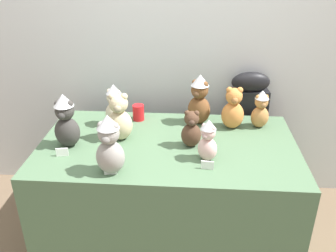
{
  "coord_description": "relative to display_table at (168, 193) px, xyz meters",
  "views": [
    {
      "loc": [
        0.14,
        -1.71,
        1.85
      ],
      "look_at": [
        0.0,
        0.25,
        0.87
      ],
      "focal_mm": 38.8,
      "sensor_mm": 36.0,
      "label": 1
    }
  ],
  "objects": [
    {
      "name": "teddy_bear_cocoa",
      "position": [
        0.14,
        -0.02,
        0.49
      ],
      "size": [
        0.12,
        0.11,
        0.24
      ],
      "rotation": [
        0.0,
        0.0,
        0.02
      ],
      "color": "#4C3323",
      "rests_on": "display_table"
    },
    {
      "name": "teddy_bear_sand",
      "position": [
        -0.3,
        0.04,
        0.52
      ],
      "size": [
        0.17,
        0.15,
        0.31
      ],
      "rotation": [
        0.0,
        0.0,
        0.07
      ],
      "color": "#CCB78E",
      "rests_on": "display_table"
    },
    {
      "name": "teddy_bear_ginger",
      "position": [
        0.41,
        0.25,
        0.51
      ],
      "size": [
        0.15,
        0.13,
        0.29
      ],
      "rotation": [
        0.0,
        0.0,
        0.01
      ],
      "color": "#D17F3D",
      "rests_on": "display_table"
    },
    {
      "name": "name_card_front_right",
      "position": [
        -0.6,
        -0.19,
        0.4
      ],
      "size": [
        0.07,
        0.02,
        0.05
      ],
      "primitive_type": "cube",
      "rotation": [
        0.0,
        0.0,
        0.19
      ],
      "color": "white",
      "rests_on": "display_table"
    },
    {
      "name": "teddy_bear_chestnut",
      "position": [
        0.19,
        0.31,
        0.55
      ],
      "size": [
        0.2,
        0.19,
        0.35
      ],
      "rotation": [
        0.0,
        0.0,
        -0.5
      ],
      "color": "brown",
      "rests_on": "display_table"
    },
    {
      "name": "party_cup_red",
      "position": [
        -0.23,
        0.33,
        0.43
      ],
      "size": [
        0.08,
        0.08,
        0.11
      ],
      "primitive_type": "cylinder",
      "color": "red",
      "rests_on": "display_table"
    },
    {
      "name": "teddy_bear_charcoal",
      "position": [
        -0.6,
        -0.07,
        0.54
      ],
      "size": [
        0.16,
        0.14,
        0.34
      ],
      "rotation": [
        0.0,
        0.0,
        -0.07
      ],
      "color": "#383533",
      "rests_on": "display_table"
    },
    {
      "name": "wall_back",
      "position": [
        0.0,
        0.7,
        0.92
      ],
      "size": [
        7.0,
        0.08,
        2.6
      ],
      "primitive_type": "cube",
      "color": "silver",
      "rests_on": "ground_plane"
    },
    {
      "name": "teddy_bear_blush",
      "position": [
        0.24,
        -0.17,
        0.5
      ],
      "size": [
        0.15,
        0.14,
        0.25
      ],
      "rotation": [
        0.0,
        0.0,
        -0.57
      ],
      "color": "beige",
      "rests_on": "display_table"
    },
    {
      "name": "teddy_bear_ash",
      "position": [
        -0.28,
        -0.34,
        0.54
      ],
      "size": [
        0.17,
        0.15,
        0.34
      ],
      "rotation": [
        0.0,
        0.0,
        -0.1
      ],
      "color": "gray",
      "rests_on": "display_table"
    },
    {
      "name": "name_card_front_middle",
      "position": [
        -0.28,
        -0.36,
        0.4
      ],
      "size": [
        0.07,
        0.02,
        0.05
      ],
      "primitive_type": "cube",
      "rotation": [
        0.0,
        0.0,
        0.15
      ],
      "color": "white",
      "rests_on": "display_table"
    },
    {
      "name": "teddy_bear_cream",
      "position": [
        -0.38,
        0.23,
        0.52
      ],
      "size": [
        0.16,
        0.14,
        0.29
      ],
      "rotation": [
        0.0,
        0.0,
        -0.28
      ],
      "color": "beige",
      "rests_on": "display_table"
    },
    {
      "name": "display_table",
      "position": [
        0.0,
        0.0,
        0.0
      ],
      "size": [
        1.59,
        0.9,
        0.75
      ],
      "primitive_type": "cube",
      "color": "#4C6B4C",
      "rests_on": "ground_plane"
    },
    {
      "name": "name_card_front_left",
      "position": [
        0.24,
        -0.27,
        0.4
      ],
      "size": [
        0.07,
        0.02,
        0.05
      ],
      "primitive_type": "cube",
      "rotation": [
        0.0,
        0.0,
        -0.12
      ],
      "color": "white",
      "rests_on": "display_table"
    },
    {
      "name": "teddy_bear_caramel",
      "position": [
        0.6,
        0.27,
        0.5
      ],
      "size": [
        0.13,
        0.12,
        0.26
      ],
      "rotation": [
        0.0,
        0.0,
        0.18
      ],
      "color": "#B27A42",
      "rests_on": "display_table"
    },
    {
      "name": "instrument_case",
      "position": [
        0.56,
        0.58,
        0.15
      ],
      "size": [
        0.29,
        0.14,
        1.04
      ],
      "rotation": [
        0.0,
        0.0,
        0.08
      ],
      "color": "black",
      "rests_on": "ground_plane"
    }
  ]
}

